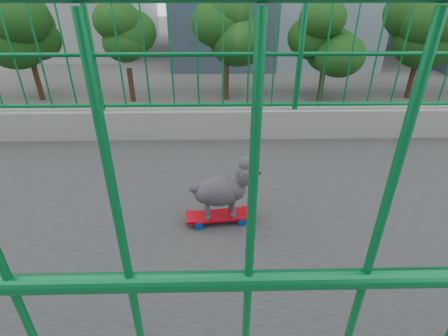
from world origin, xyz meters
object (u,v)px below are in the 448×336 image
at_px(poodle, 223,188).
at_px(car_4, 365,120).
at_px(skateboard, 220,216).
at_px(car_2, 376,166).
at_px(car_1, 307,204).

bearing_deg(poodle, car_4, 145.68).
bearing_deg(car_4, poodle, 152.40).
distance_m(skateboard, car_4, 22.26).
xyz_separation_m(skateboard, car_2, (-12.50, 7.94, -6.37)).
relative_size(car_1, car_2, 0.83).
bearing_deg(poodle, car_1, 151.87).
bearing_deg(car_1, car_2, 126.87).
xyz_separation_m(poodle, car_1, (-9.30, 3.65, -6.61)).
xyz_separation_m(poodle, car_4, (-18.90, 9.88, -6.57)).
bearing_deg(car_2, car_4, -17.10).
height_order(poodle, car_1, poodle).
bearing_deg(car_1, poodle, -21.41).
height_order(car_2, car_4, car_4).
distance_m(skateboard, poodle, 0.22).
relative_size(car_1, car_4, 0.98).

